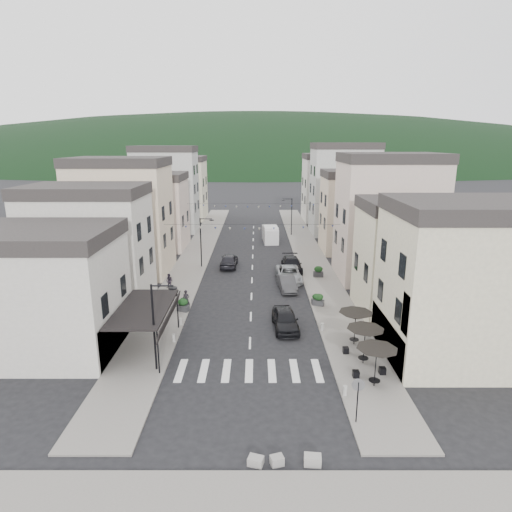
{
  "coord_description": "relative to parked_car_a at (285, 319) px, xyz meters",
  "views": [
    {
      "loc": [
        0.47,
        -23.26,
        14.58
      ],
      "look_at": [
        0.44,
        18.18,
        3.5
      ],
      "focal_mm": 30.0,
      "sensor_mm": 36.0,
      "label": 1
    }
  ],
  "objects": [
    {
      "name": "ground",
      "position": [
        -2.8,
        -8.55,
        -0.81
      ],
      "size": [
        700.0,
        700.0,
        0.0
      ],
      "primitive_type": "plane",
      "color": "black",
      "rests_on": "ground"
    },
    {
      "name": "sidewalk_left",
      "position": [
        -10.3,
        23.45,
        -0.75
      ],
      "size": [
        4.0,
        76.0,
        0.12
      ],
      "primitive_type": "cube",
      "color": "slate",
      "rests_on": "ground"
    },
    {
      "name": "sidewalk_right",
      "position": [
        4.7,
        23.45,
        -0.75
      ],
      "size": [
        4.0,
        76.0,
        0.12
      ],
      "primitive_type": "cube",
      "color": "slate",
      "rests_on": "ground"
    },
    {
      "name": "hill_backdrop",
      "position": [
        -2.8,
        291.45,
        -0.81
      ],
      "size": [
        640.0,
        360.0,
        70.0
      ],
      "primitive_type": "ellipsoid",
      "color": "black",
      "rests_on": "ground"
    },
    {
      "name": "boutique_building",
      "position": [
        -18.3,
        -3.55,
        3.19
      ],
      "size": [
        12.0,
        8.0,
        8.0
      ],
      "primitive_type": "cube",
      "color": "#B6B1A7",
      "rests_on": "ground"
    },
    {
      "name": "bistro_building",
      "position": [
        11.7,
        -4.55,
        4.19
      ],
      "size": [
        10.0,
        8.0,
        10.0
      ],
      "primitive_type": "cube",
      "color": "#BBB495",
      "rests_on": "ground"
    },
    {
      "name": "boutique_awning",
      "position": [
        -10.05,
        -3.55,
        2.31
      ],
      "size": [
        3.77,
        7.5,
        3.28
      ],
      "color": "black",
      "rests_on": "ground"
    },
    {
      "name": "buildings_row_left",
      "position": [
        -17.3,
        29.2,
        5.31
      ],
      "size": [
        10.2,
        54.16,
        14.0
      ],
      "color": "#B6B1A7",
      "rests_on": "ground"
    },
    {
      "name": "buildings_row_right",
      "position": [
        11.7,
        28.04,
        5.51
      ],
      "size": [
        10.2,
        54.16,
        14.5
      ],
      "color": "#BBB495",
      "rests_on": "ground"
    },
    {
      "name": "cafe_terrace",
      "position": [
        4.9,
        -5.75,
        1.55
      ],
      "size": [
        2.5,
        8.1,
        2.53
      ],
      "color": "black",
      "rests_on": "ground"
    },
    {
      "name": "streetlamp_left_near",
      "position": [
        -8.62,
        -6.55,
        2.89
      ],
      "size": [
        1.7,
        0.56,
        6.0
      ],
      "color": "black",
      "rests_on": "ground"
    },
    {
      "name": "streetlamp_left_far",
      "position": [
        -8.62,
        17.45,
        2.89
      ],
      "size": [
        1.7,
        0.56,
        6.0
      ],
      "color": "black",
      "rests_on": "ground"
    },
    {
      "name": "streetlamp_right_far",
      "position": [
        3.02,
        35.45,
        2.89
      ],
      "size": [
        1.7,
        0.56,
        6.0
      ],
      "color": "black",
      "rests_on": "ground"
    },
    {
      "name": "traffic_sign",
      "position": [
        3.0,
        -12.05,
        1.12
      ],
      "size": [
        0.7,
        0.07,
        2.7
      ],
      "color": "black",
      "rests_on": "ground"
    },
    {
      "name": "bollards",
      "position": [
        -2.8,
        -3.05,
        -0.39
      ],
      "size": [
        11.66,
        10.26,
        0.6
      ],
      "color": "gray",
      "rests_on": "ground"
    },
    {
      "name": "bunting_near",
      "position": [
        -2.8,
        13.45,
        4.85
      ],
      "size": [
        19.0,
        0.28,
        0.62
      ],
      "color": "black",
      "rests_on": "ground"
    },
    {
      "name": "bunting_far",
      "position": [
        -2.8,
        29.45,
        4.85
      ],
      "size": [
        19.0,
        0.28,
        0.62
      ],
      "color": "black",
      "rests_on": "ground"
    },
    {
      "name": "parked_car_a",
      "position": [
        0.0,
        0.0,
        0.0
      ],
      "size": [
        2.23,
        4.86,
        1.61
      ],
      "primitive_type": "imported",
      "rotation": [
        0.0,
        0.0,
        0.07
      ],
      "color": "black",
      "rests_on": "ground"
    },
    {
      "name": "parked_car_b",
      "position": [
        0.79,
        9.38,
        -0.08
      ],
      "size": [
        1.95,
        4.54,
        1.45
      ],
      "primitive_type": "imported",
      "rotation": [
        0.0,
        0.0,
        0.1
      ],
      "color": "#2E2E30",
      "rests_on": "ground"
    },
    {
      "name": "parked_car_c",
      "position": [
        1.19,
        12.34,
        -0.03
      ],
      "size": [
        2.84,
        5.7,
        1.55
      ],
      "primitive_type": "imported",
      "rotation": [
        0.0,
        0.0,
        0.05
      ],
      "color": "gray",
      "rests_on": "ground"
    },
    {
      "name": "parked_car_d",
      "position": [
        1.8,
        15.97,
        -0.02
      ],
      "size": [
        2.29,
        5.46,
        1.57
      ],
      "primitive_type": "imported",
      "rotation": [
        0.0,
        0.0,
        0.02
      ],
      "color": "black",
      "rests_on": "ground"
    },
    {
      "name": "parked_car_e",
      "position": [
        -5.6,
        17.64,
        0.01
      ],
      "size": [
        2.12,
        4.88,
        1.64
      ],
      "primitive_type": "imported",
      "rotation": [
        0.0,
        0.0,
        3.1
      ],
      "color": "black",
      "rests_on": "ground"
    },
    {
      "name": "delivery_van",
      "position": [
        -0.21,
        31.05,
        0.41
      ],
      "size": [
        2.37,
        5.29,
        2.48
      ],
      "rotation": [
        0.0,
        0.0,
        0.06
      ],
      "color": "silver",
      "rests_on": "ground"
    },
    {
      "name": "pedestrian_a",
      "position": [
        -8.6,
        4.0,
        0.18
      ],
      "size": [
        0.68,
        0.49,
        1.73
      ],
      "primitive_type": "imported",
      "rotation": [
        0.0,
        0.0,
        -0.13
      ],
      "color": "black",
      "rests_on": "sidewalk_left"
    },
    {
      "name": "pedestrian_b",
      "position": [
        -11.18,
        9.51,
        0.08
      ],
      "size": [
        0.9,
        0.8,
        1.53
      ],
      "primitive_type": "imported",
      "rotation": [
        0.0,
        0.0,
        -0.35
      ],
      "color": "#251E29",
      "rests_on": "sidewalk_left"
    },
    {
      "name": "concrete_block_a",
      "position": [
        0.3,
        -15.05,
        -0.56
      ],
      "size": [
        0.84,
        0.57,
        0.5
      ],
      "primitive_type": "cube",
      "rotation": [
        0.0,
        0.0,
        -0.1
      ],
      "color": "gray",
      "rests_on": "ground"
    },
    {
      "name": "concrete_block_b",
      "position": [
        -1.36,
        -15.05,
        -0.58
      ],
      "size": [
        0.71,
        0.61,
        0.45
      ],
      "primitive_type": "cube",
      "rotation": [
        0.0,
        0.0,
        0.31
      ],
      "color": "gray",
      "rests_on": "ground"
    },
    {
      "name": "concrete_block_c",
      "position": [
        -2.36,
        -15.05,
        -0.61
      ],
      "size": [
        0.82,
        0.69,
        0.4
      ],
      "primitive_type": "cube",
      "rotation": [
        0.0,
        0.0,
        -0.31
      ],
      "color": "gray",
      "rests_on": "ground"
    },
    {
      "name": "planter_la",
      "position": [
        -8.8,
        4.15,
        -0.2
      ],
      "size": [
        0.93,
        0.56,
        1.0
      ],
      "rotation": [
        0.0,
        0.0,
        -0.08
      ],
      "color": "#2B2B2D",
      "rests_on": "sidewalk_left"
    },
    {
      "name": "planter_lb",
      "position": [
        -8.8,
        3.46,
        -0.13
      ],
      "size": [
        1.17,
        0.94,
        1.15
      ],
      "rotation": [
        0.0,
        0.0,
        -0.43
      ],
      "color": "#303032",
      "rests_on": "sidewalk_left"
    },
    {
      "name": "planter_ra",
      "position": [
        3.21,
        5.14,
        -0.2
      ],
      "size": [
        0.91,
        0.52,
        1.0
      ],
      "rotation": [
        0.0,
        0.0,
        0.03
      ],
      "color": "#2D2E30",
      "rests_on": "sidewalk_right"
    },
    {
      "name": "planter_rb",
      "position": [
        3.36,
        4.82,
        -0.15
      ],
      "size": [
        1.11,
        0.82,
        1.11
      ],
      "rotation": [
        0.0,
        0.0,
        -0.31
      ],
      "color": "#2E2E30",
      "rests_on": "sidewalk_right"
    },
    {
      "name": "planter_rc",
      "position": [
        4.55,
        13.41,
        -0.1
      ],
      "size": [
        1.11,
        0.65,
        1.21
      ],
      "rotation": [
        0.0,
        0.0,
        -0.05
      ],
      "color": "#29282B",
      "rests_on": "sidewalk_right"
    }
  ]
}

